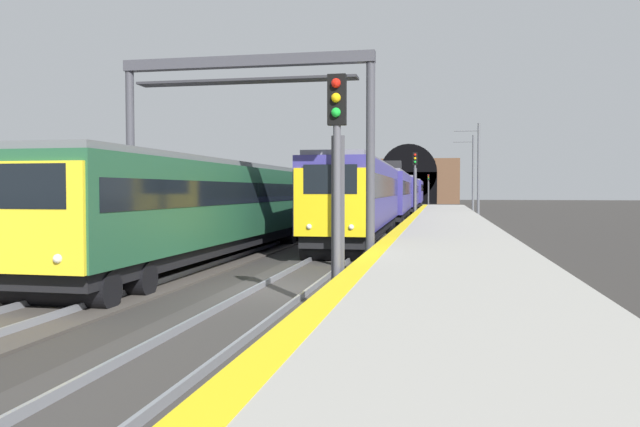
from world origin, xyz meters
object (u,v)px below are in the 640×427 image
object	(u,v)px
railway_signal_near	(337,171)
overhead_signal_gantry	(246,110)
railway_signal_far	(428,187)
catenary_mast_far	(478,172)
catenary_mast_near	(473,176)
train_main_approaching	(399,193)
train_adjacent_platform	(284,200)
railway_signal_mid	(415,180)

from	to	relation	value
railway_signal_near	overhead_signal_gantry	distance (m)	8.05
railway_signal_far	catenary_mast_far	bearing A→B (deg)	5.04
catenary_mast_near	railway_signal_far	bearing A→B (deg)	5.91
train_main_approaching	railway_signal_far	xyz separation A→B (m)	(48.35, -1.86, 0.88)
catenary_mast_near	train_adjacent_platform	bearing A→B (deg)	156.90
railway_signal_mid	overhead_signal_gantry	bearing A→B (deg)	-7.07
railway_signal_near	overhead_signal_gantry	size ratio (longest dim) A/B	0.61
railway_signal_near	railway_signal_mid	xyz separation A→B (m)	(39.60, 0.00, 0.40)
railway_signal_near	railway_signal_far	xyz separation A→B (m)	(95.64, -0.00, 0.17)
railway_signal_far	overhead_signal_gantry	bearing A→B (deg)	-2.63
train_adjacent_platform	railway_signal_mid	world-z (taller)	railway_signal_mid
railway_signal_far	catenary_mast_near	xyz separation A→B (m)	(-48.76, -5.05, 0.74)
railway_signal_mid	overhead_signal_gantry	distance (m)	33.33
train_adjacent_platform	overhead_signal_gantry	size ratio (longest dim) A/B	5.11
train_main_approaching	train_adjacent_platform	bearing A→B (deg)	-10.22
railway_signal_far	overhead_signal_gantry	world-z (taller)	overhead_signal_gantry
train_main_approaching	railway_signal_mid	world-z (taller)	railway_signal_mid
railway_signal_mid	railway_signal_far	xyz separation A→B (m)	(56.04, -0.00, -0.23)
train_main_approaching	train_adjacent_platform	distance (m)	27.44
overhead_signal_gantry	catenary_mast_far	bearing A→B (deg)	-15.99
catenary_mast_near	railway_signal_near	bearing A→B (deg)	173.85
railway_signal_far	catenary_mast_near	world-z (taller)	catenary_mast_near
railway_signal_mid	railway_signal_far	bearing A→B (deg)	-180.00
train_main_approaching	catenary_mast_near	bearing A→B (deg)	85.75
railway_signal_mid	railway_signal_near	bearing A→B (deg)	0.00
train_adjacent_platform	overhead_signal_gantry	world-z (taller)	overhead_signal_gantry
train_adjacent_platform	railway_signal_near	distance (m)	21.20
train_adjacent_platform	catenary_mast_near	world-z (taller)	catenary_mast_near
train_adjacent_platform	railway_signal_far	xyz separation A→B (m)	(75.43, -6.33, 1.11)
overhead_signal_gantry	catenary_mast_far	world-z (taller)	catenary_mast_far
train_adjacent_platform	catenary_mast_near	size ratio (longest dim) A/B	5.51
railway_signal_far	catenary_mast_far	distance (m)	57.40
railway_signal_mid	catenary_mast_far	world-z (taller)	catenary_mast_far
railway_signal_mid	catenary_mast_far	xyz separation A→B (m)	(-1.14, -5.05, 0.63)
train_adjacent_platform	railway_signal_far	world-z (taller)	railway_signal_far
overhead_signal_gantry	railway_signal_far	bearing A→B (deg)	-2.63
railway_signal_near	railway_signal_mid	distance (m)	39.61
catenary_mast_near	overhead_signal_gantry	bearing A→B (deg)	167.22
railway_signal_near	catenary_mast_near	xyz separation A→B (m)	(46.88, -5.05, 0.91)
railway_signal_mid	catenary_mast_near	bearing A→B (deg)	145.24
train_adjacent_platform	railway_signal_far	distance (m)	75.70
train_main_approaching	railway_signal_mid	size ratio (longest dim) A/B	13.30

